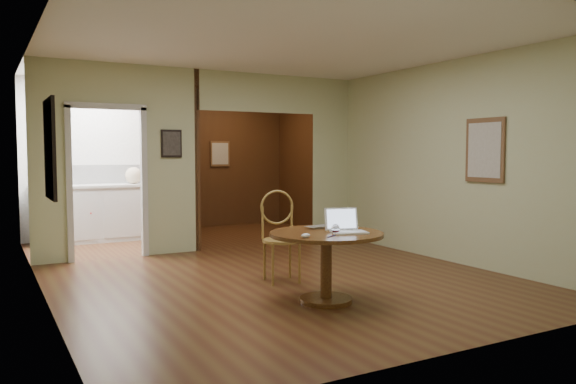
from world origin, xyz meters
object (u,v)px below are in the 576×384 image
chair (280,231)px  closed_laptop (324,227)px  dining_table (326,250)px  open_laptop (345,226)px

chair → closed_laptop: bearing=-75.6°
dining_table → closed_laptop: (0.12, 0.24, 0.19)m
dining_table → closed_laptop: size_ratio=3.29×
open_laptop → closed_laptop: size_ratio=1.14×
dining_table → open_laptop: size_ratio=2.89×
open_laptop → chair: bearing=112.3°
chair → closed_laptop: (0.08, -0.82, 0.13)m
open_laptop → dining_table: bearing=163.7°
dining_table → open_laptop: bearing=-33.1°
chair → open_laptop: bearing=-75.4°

